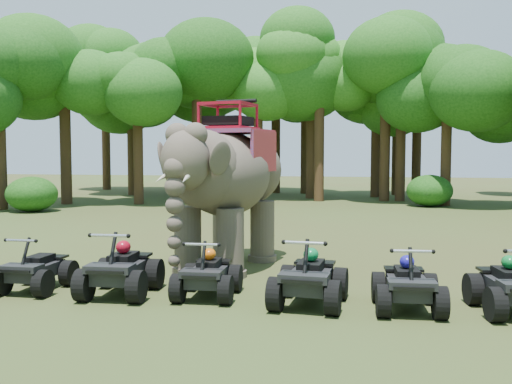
% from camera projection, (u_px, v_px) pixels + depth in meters
% --- Properties ---
extents(ground, '(110.00, 110.00, 0.00)m').
position_uv_depth(ground, '(246.00, 283.00, 12.36)').
color(ground, '#47381E').
rests_on(ground, ground).
extents(elephant, '(3.05, 5.24, 4.14)m').
position_uv_depth(elephant, '(227.00, 183.00, 13.98)').
color(elephant, '#4C4037').
rests_on(elephant, ground).
extents(atv_0, '(1.13, 1.55, 1.15)m').
position_uv_depth(atv_0, '(36.00, 263.00, 11.68)').
color(atv_0, black).
rests_on(atv_0, ground).
extents(atv_1, '(1.39, 1.84, 1.31)m').
position_uv_depth(atv_1, '(121.00, 262.00, 11.31)').
color(atv_1, black).
rests_on(atv_1, ground).
extents(atv_2, '(1.20, 1.61, 1.16)m').
position_uv_depth(atv_2, '(208.00, 268.00, 11.14)').
color(atv_2, black).
rests_on(atv_2, ground).
extents(atv_3, '(1.40, 1.84, 1.29)m').
position_uv_depth(atv_3, '(309.00, 270.00, 10.55)').
color(atv_3, black).
rests_on(atv_3, ground).
extents(atv_4, '(1.26, 1.68, 1.20)m').
position_uv_depth(atv_4, '(408.00, 277.00, 10.21)').
color(atv_4, black).
rests_on(atv_4, ground).
extents(atv_5, '(1.45, 1.83, 1.24)m').
position_uv_depth(atv_5, '(512.00, 278.00, 10.02)').
color(atv_5, black).
rests_on(atv_5, ground).
extents(tree_0, '(6.23, 6.23, 8.89)m').
position_uv_depth(tree_0, '(319.00, 124.00, 32.80)').
color(tree_0, '#195114').
rests_on(tree_0, ground).
extents(tree_1, '(6.87, 6.87, 9.81)m').
position_uv_depth(tree_1, '(385.00, 116.00, 32.94)').
color(tree_1, '#195114').
rests_on(tree_1, ground).
extents(tree_2, '(5.77, 5.77, 8.24)m').
position_uv_depth(tree_2, '(447.00, 128.00, 30.05)').
color(tree_2, '#195114').
rests_on(tree_2, ground).
extents(tree_29, '(5.65, 5.65, 8.07)m').
position_uv_depth(tree_29, '(0.00, 128.00, 27.97)').
color(tree_29, '#195114').
rests_on(tree_29, ground).
extents(tree_30, '(6.95, 6.95, 9.92)m').
position_uv_depth(tree_30, '(65.00, 113.00, 30.95)').
color(tree_30, '#195114').
rests_on(tree_30, ground).
extents(tree_31, '(5.58, 5.58, 7.97)m').
position_uv_depth(tree_31, '(138.00, 131.00, 30.93)').
color(tree_31, '#195114').
rests_on(tree_31, ground).
extents(tree_32, '(6.73, 6.73, 9.62)m').
position_uv_depth(tree_32, '(197.00, 118.00, 32.95)').
color(tree_32, '#195114').
rests_on(tree_32, ground).
extents(tree_33, '(5.58, 5.58, 7.97)m').
position_uv_depth(tree_33, '(258.00, 133.00, 33.52)').
color(tree_33, '#195114').
rests_on(tree_33, ground).
extents(tree_34, '(5.95, 5.95, 8.49)m').
position_uv_depth(tree_34, '(417.00, 129.00, 34.66)').
color(tree_34, '#195114').
rests_on(tree_34, ground).
extents(tree_35, '(7.36, 7.36, 10.51)m').
position_uv_depth(tree_35, '(311.00, 113.00, 34.79)').
color(tree_35, '#195114').
rests_on(tree_35, ground).
extents(tree_36, '(7.49, 7.49, 10.70)m').
position_uv_depth(tree_36, '(276.00, 116.00, 39.44)').
color(tree_36, '#195114').
rests_on(tree_36, ground).
extents(tree_38, '(6.61, 6.61, 9.44)m').
position_uv_depth(tree_38, '(131.00, 124.00, 37.52)').
color(tree_38, '#195114').
rests_on(tree_38, ground).
extents(tree_39, '(6.08, 6.08, 8.69)m').
position_uv_depth(tree_39, '(382.00, 129.00, 36.38)').
color(tree_39, '#195114').
rests_on(tree_39, ground).
extents(tree_41, '(7.04, 7.04, 10.05)m').
position_uv_depth(tree_41, '(138.00, 122.00, 40.98)').
color(tree_41, '#195114').
rests_on(tree_41, ground).
extents(tree_42, '(5.30, 5.30, 7.57)m').
position_uv_depth(tree_42, '(396.00, 138.00, 37.65)').
color(tree_42, '#195114').
rests_on(tree_42, ground).
extents(tree_43, '(6.47, 6.47, 9.24)m').
position_uv_depth(tree_43, '(401.00, 121.00, 32.86)').
color(tree_43, '#195114').
rests_on(tree_43, ground).
extents(tree_44, '(7.42, 7.42, 10.60)m').
position_uv_depth(tree_44, '(106.00, 119.00, 42.93)').
color(tree_44, '#195114').
rests_on(tree_44, ground).
extents(tree_45, '(5.01, 5.01, 7.15)m').
position_uv_depth(tree_45, '(375.00, 140.00, 35.92)').
color(tree_45, '#195114').
rests_on(tree_45, ground).
extents(tree_46, '(7.68, 7.68, 10.98)m').
position_uv_depth(tree_46, '(198.00, 114.00, 39.69)').
color(tree_46, '#195114').
rests_on(tree_46, ground).
extents(tree_47, '(6.77, 6.77, 9.67)m').
position_uv_depth(tree_47, '(305.00, 123.00, 39.04)').
color(tree_47, '#195114').
rests_on(tree_47, ground).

